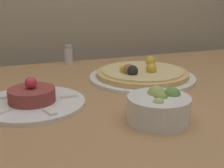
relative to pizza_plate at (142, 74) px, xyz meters
name	(u,v)px	position (x,y,z in m)	size (l,w,h in m)	color
dining_table	(129,124)	(-0.09, -0.11, -0.11)	(1.36, 0.86, 0.76)	#AD7F51
pizza_plate	(142,74)	(0.00, 0.00, 0.00)	(0.33, 0.33, 0.06)	white
tartare_plate	(32,100)	(-0.35, -0.12, 0.00)	(0.25, 0.25, 0.07)	white
small_bowl	(159,107)	(-0.11, -0.31, 0.02)	(0.13, 0.13, 0.07)	white
salt_shaker	(68,55)	(-0.17, 0.28, 0.02)	(0.03, 0.03, 0.07)	silver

